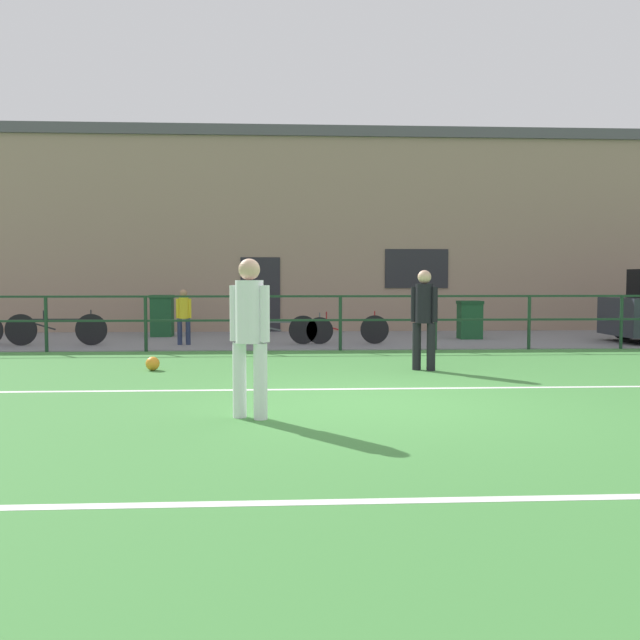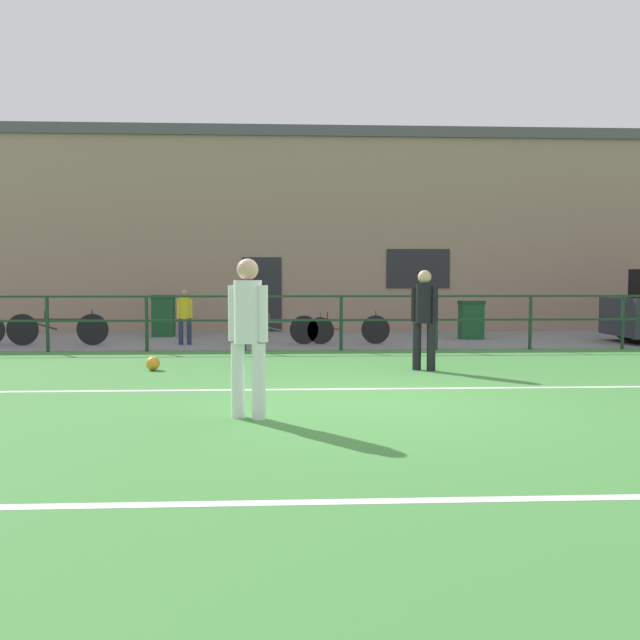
% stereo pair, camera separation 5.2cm
% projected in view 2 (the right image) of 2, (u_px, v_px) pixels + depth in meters
% --- Properties ---
extents(ground, '(60.00, 44.00, 0.04)m').
position_uv_depth(ground, '(381.00, 404.00, 8.02)').
color(ground, '#42843D').
extents(field_line_touchline, '(36.00, 0.11, 0.00)m').
position_uv_depth(field_line_touchline, '(371.00, 389.00, 9.02)').
color(field_line_touchline, white).
rests_on(field_line_touchline, ground).
extents(field_line_hash, '(36.00, 0.11, 0.00)m').
position_uv_depth(field_line_hash, '(456.00, 500.00, 4.46)').
color(field_line_hash, white).
rests_on(field_line_hash, ground).
extents(pavement_strip, '(48.00, 5.00, 0.02)m').
position_uv_depth(pavement_strip, '(333.00, 339.00, 16.49)').
color(pavement_strip, slate).
rests_on(pavement_strip, ground).
extents(perimeter_fence, '(36.07, 0.07, 1.15)m').
position_uv_depth(perimeter_fence, '(341.00, 315.00, 13.95)').
color(perimeter_fence, '#193823').
rests_on(perimeter_fence, ground).
extents(clubhouse_facade, '(28.00, 2.56, 5.76)m').
position_uv_depth(clubhouse_facade, '(325.00, 232.00, 20.01)').
color(clubhouse_facade, gray).
rests_on(clubhouse_facade, ground).
extents(player_goalkeeper, '(0.40, 0.28, 1.62)m').
position_uv_depth(player_goalkeeper, '(424.00, 314.00, 10.84)').
color(player_goalkeeper, black).
rests_on(player_goalkeeper, ground).
extents(player_striker, '(0.43, 0.30, 1.68)m').
position_uv_depth(player_striker, '(248.00, 328.00, 7.06)').
color(player_striker, white).
rests_on(player_striker, ground).
extents(soccer_ball_match, '(0.22, 0.22, 0.22)m').
position_uv_depth(soccer_ball_match, '(153.00, 363.00, 10.88)').
color(soccer_ball_match, orange).
rests_on(soccer_ball_match, ground).
extents(spectator_child, '(0.34, 0.22, 1.23)m').
position_uv_depth(spectator_child, '(185.00, 313.00, 14.99)').
color(spectator_child, '#232D4C').
rests_on(spectator_child, pavement_strip).
extents(bicycle_parked_1, '(2.32, 0.04, 0.71)m').
position_uv_depth(bicycle_parked_1, '(282.00, 330.00, 15.12)').
color(bicycle_parked_1, black).
rests_on(bicycle_parked_1, pavement_strip).
extents(bicycle_parked_2, '(2.27, 0.04, 0.74)m').
position_uv_depth(bicycle_parked_2, '(340.00, 329.00, 15.18)').
color(bicycle_parked_2, black).
rests_on(bicycle_parked_2, pavement_strip).
extents(bicycle_parked_4, '(2.22, 0.04, 0.78)m').
position_uv_depth(bicycle_parked_4, '(57.00, 329.00, 14.87)').
color(bicycle_parked_4, black).
rests_on(bicycle_parked_4, pavement_strip).
extents(trash_bin_0, '(0.57, 0.48, 1.06)m').
position_uv_depth(trash_bin_0, '(163.00, 316.00, 17.20)').
color(trash_bin_0, '#194C28').
rests_on(trash_bin_0, pavement_strip).
extents(trash_bin_1, '(0.57, 0.49, 0.94)m').
position_uv_depth(trash_bin_1, '(471.00, 320.00, 16.52)').
color(trash_bin_1, '#194C28').
rests_on(trash_bin_1, pavement_strip).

